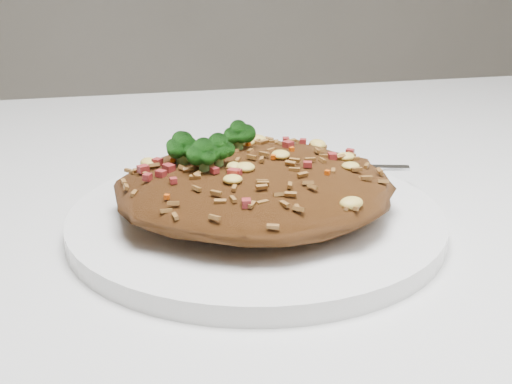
% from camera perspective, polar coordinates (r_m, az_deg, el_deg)
% --- Properties ---
extents(dining_table, '(1.20, 0.80, 0.75)m').
position_cam_1_polar(dining_table, '(0.61, 4.62, -8.51)').
color(dining_table, silver).
rests_on(dining_table, ground).
extents(plate, '(0.27, 0.27, 0.01)m').
position_cam_1_polar(plate, '(0.51, 0.00, -2.29)').
color(plate, white).
rests_on(plate, dining_table).
extents(fried_rice, '(0.20, 0.18, 0.06)m').
position_cam_1_polar(fried_rice, '(0.50, -0.12, 1.18)').
color(fried_rice, brown).
rests_on(fried_rice, plate).
extents(fork, '(0.16, 0.05, 0.00)m').
position_cam_1_polar(fork, '(0.60, 5.26, 2.02)').
color(fork, silver).
rests_on(fork, plate).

